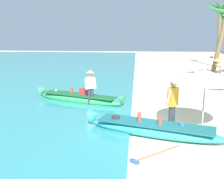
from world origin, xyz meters
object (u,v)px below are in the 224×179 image
at_px(palm_tree_tall_inland, 220,14).
at_px(person_tourist_customer, 172,103).
at_px(boat_green_midground, 79,98).
at_px(person_vendor_hatted, 90,85).
at_px(paddle, 151,155).
at_px(boat_cyan_foreground, 154,129).
at_px(patio_umbrella_large, 206,76).

bearing_deg(palm_tree_tall_inland, person_tourist_customer, -110.00).
bearing_deg(person_tourist_customer, palm_tree_tall_inland, 70.00).
relative_size(boat_green_midground, person_tourist_customer, 2.58).
relative_size(person_vendor_hatted, paddle, 1.10).
relative_size(boat_cyan_foreground, paddle, 3.05).
xyz_separation_m(person_vendor_hatted, palm_tree_tall_inland, (9.78, 15.11, 4.07)).
bearing_deg(paddle, boat_green_midground, 120.98).
xyz_separation_m(patio_umbrella_large, paddle, (-1.77, -1.88, -1.89)).
distance_m(person_tourist_customer, palm_tree_tall_inland, 19.49).
bearing_deg(boat_cyan_foreground, paddle, -96.79).
height_order(boat_green_midground, paddle, boat_green_midground).
distance_m(boat_green_midground, person_tourist_customer, 5.11).
distance_m(person_vendor_hatted, paddle, 5.44).
xyz_separation_m(boat_green_midground, paddle, (3.11, -5.17, -0.22)).
bearing_deg(person_vendor_hatted, palm_tree_tall_inland, 57.08).
height_order(person_vendor_hatted, palm_tree_tall_inland, palm_tree_tall_inland).
relative_size(person_vendor_hatted, palm_tree_tall_inland, 0.27).
height_order(boat_green_midground, patio_umbrella_large, patio_umbrella_large).
relative_size(person_vendor_hatted, person_tourist_customer, 0.96).
relative_size(boat_cyan_foreground, patio_umbrella_large, 2.07).
height_order(person_tourist_customer, paddle, person_tourist_customer).
height_order(patio_umbrella_large, paddle, patio_umbrella_large).
bearing_deg(patio_umbrella_large, boat_green_midground, 145.97).
height_order(boat_green_midground, palm_tree_tall_inland, palm_tree_tall_inland).
height_order(boat_cyan_foreground, person_tourist_customer, person_tourist_customer).
xyz_separation_m(boat_cyan_foreground, palm_tree_tall_inland, (7.13, 18.44, 4.79)).
distance_m(boat_green_midground, person_vendor_hatted, 1.05).
height_order(person_vendor_hatted, person_tourist_customer, person_tourist_customer).
relative_size(person_vendor_hatted, patio_umbrella_large, 0.75).
bearing_deg(paddle, boat_cyan_foreground, 83.21).
bearing_deg(boat_green_midground, person_vendor_hatted, -34.58).
distance_m(boat_cyan_foreground, boat_green_midground, 4.98).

